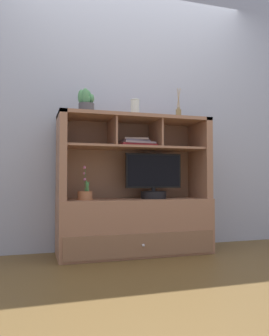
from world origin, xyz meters
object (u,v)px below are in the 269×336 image
Objects in this scene: potted_succulent at (86,103)px; ceramic_vase at (135,108)px; media_console at (134,209)px; diffuser_bottle at (179,114)px; potted_orchid at (85,195)px; magazine_stack_left at (136,143)px; tv_monitor at (154,180)px.

ceramic_vase is at bearing 1.02° from potted_succulent.
diffuser_bottle reaches higher than media_console.
potted_succulent is at bearing 73.38° from potted_orchid.
ceramic_vase reaches higher than potted_orchid.
diffuser_bottle is (0.43, 0.03, 0.29)m from magazine_stack_left.
ceramic_vase is at bearing -173.23° from magazine_stack_left.
potted_orchid is 0.89m from ceramic_vase.
ceramic_vase reaches higher than tv_monitor.
magazine_stack_left is 0.32m from ceramic_vase.
potted_orchid is at bearing -176.39° from diffuser_bottle.
diffuser_bottle is 0.88m from potted_succulent.
media_console is 3.87× the size of magazine_stack_left.
tv_monitor is 0.68m from diffuser_bottle.
potted_succulent is 0.44m from ceramic_vase.
ceramic_vase reaches higher than media_console.
media_console is at bearing 173.40° from tv_monitor.
tv_monitor is (0.18, -0.02, 0.26)m from media_console.
media_console is 6.37× the size of potted_succulent.
diffuser_bottle is (0.88, 0.06, 0.75)m from potted_orchid.
diffuser_bottle reaches higher than tv_monitor.
magazine_stack_left is 1.17× the size of diffuser_bottle.
ceramic_vase is at bearing -175.94° from diffuser_bottle.
ceramic_vase is (-0.00, -0.00, 0.32)m from magazine_stack_left.
potted_orchid is (-0.45, -0.05, 0.13)m from media_console.
tv_monitor is at bearing -173.85° from diffuser_bottle.
potted_succulent is at bearing -178.92° from magazine_stack_left.
potted_succulent is at bearing -178.98° from ceramic_vase.
media_console is 0.90m from ceramic_vase.
magazine_stack_left is at bearing -179.24° from tv_monitor.
potted_succulent is 1.36× the size of ceramic_vase.
magazine_stack_left is 2.24× the size of ceramic_vase.
potted_orchid is at bearing -176.79° from magazine_stack_left.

